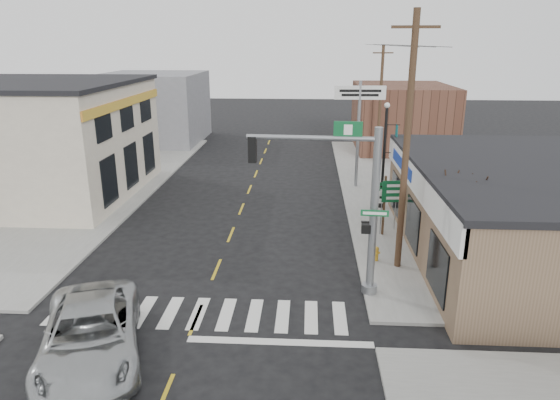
# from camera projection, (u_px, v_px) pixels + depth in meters

# --- Properties ---
(ground) EXTENTS (140.00, 140.00, 0.00)m
(ground) POSITION_uv_depth(u_px,v_px,m) (196.00, 319.00, 17.31)
(ground) COLOR black
(ground) RESTS_ON ground
(sidewalk_right) EXTENTS (6.00, 38.00, 0.13)m
(sidewalk_right) POSITION_uv_depth(u_px,v_px,m) (396.00, 205.00, 29.16)
(sidewalk_right) COLOR gray
(sidewalk_right) RESTS_ON ground
(sidewalk_left) EXTENTS (6.00, 38.00, 0.13)m
(sidewalk_left) POSITION_uv_depth(u_px,v_px,m) (96.00, 200.00, 30.15)
(sidewalk_left) COLOR gray
(sidewalk_left) RESTS_ON ground
(center_line) EXTENTS (0.12, 56.00, 0.01)m
(center_line) POSITION_uv_depth(u_px,v_px,m) (231.00, 234.00, 24.92)
(center_line) COLOR gold
(center_line) RESTS_ON ground
(crosswalk) EXTENTS (11.00, 2.20, 0.01)m
(crosswalk) POSITION_uv_depth(u_px,v_px,m) (198.00, 313.00, 17.69)
(crosswalk) COLOR silver
(crosswalk) RESTS_ON ground
(thrift_store) EXTENTS (12.00, 14.00, 4.00)m
(thrift_store) POSITION_uv_depth(u_px,v_px,m) (554.00, 216.00, 21.60)
(thrift_store) COLOR brown
(thrift_store) RESTS_ON ground
(left_building) EXTENTS (12.00, 12.00, 6.80)m
(left_building) POSITION_uv_depth(u_px,v_px,m) (32.00, 142.00, 30.31)
(left_building) COLOR beige
(left_building) RESTS_ON ground
(bldg_distant_right) EXTENTS (8.00, 10.00, 5.60)m
(bldg_distant_right) POSITION_uv_depth(u_px,v_px,m) (401.00, 117.00, 44.33)
(bldg_distant_right) COLOR brown
(bldg_distant_right) RESTS_ON ground
(bldg_distant_left) EXTENTS (9.00, 10.00, 6.40)m
(bldg_distant_left) POSITION_uv_depth(u_px,v_px,m) (153.00, 108.00, 47.39)
(bldg_distant_left) COLOR gray
(bldg_distant_left) RESTS_ON ground
(suv) EXTENTS (4.61, 6.66, 1.69)m
(suv) POSITION_uv_depth(u_px,v_px,m) (90.00, 334.00, 14.92)
(suv) COLOR #A3A6A8
(suv) RESTS_ON ground
(traffic_signal_pole) EXTENTS (5.10, 0.39, 6.47)m
(traffic_signal_pole) POSITION_uv_depth(u_px,v_px,m) (353.00, 195.00, 17.81)
(traffic_signal_pole) COLOR gray
(traffic_signal_pole) RESTS_ON sidewalk_right
(guide_sign) EXTENTS (1.70, 0.14, 2.97)m
(guide_sign) POSITION_uv_depth(u_px,v_px,m) (399.00, 198.00, 23.96)
(guide_sign) COLOR #4A3422
(guide_sign) RESTS_ON sidewalk_right
(fire_hydrant) EXTENTS (0.20, 0.20, 0.65)m
(fire_hydrant) POSITION_uv_depth(u_px,v_px,m) (376.00, 253.00, 21.56)
(fire_hydrant) COLOR #BF8C1E
(fire_hydrant) RESTS_ON sidewalk_right
(ped_crossing_sign) EXTENTS (0.94, 0.07, 2.42)m
(ped_crossing_sign) POSITION_uv_depth(u_px,v_px,m) (396.00, 198.00, 24.75)
(ped_crossing_sign) COLOR gray
(ped_crossing_sign) RESTS_ON sidewalk_right
(lamp_post) EXTENTS (0.77, 0.61, 5.94)m
(lamp_post) POSITION_uv_depth(u_px,v_px,m) (385.00, 148.00, 27.61)
(lamp_post) COLOR black
(lamp_post) RESTS_ON sidewalk_right
(dance_center_sign) EXTENTS (3.18, 0.20, 6.76)m
(dance_center_sign) POSITION_uv_depth(u_px,v_px,m) (359.00, 108.00, 31.27)
(dance_center_sign) COLOR gray
(dance_center_sign) RESTS_ON sidewalk_right
(bare_tree) EXTENTS (2.50, 2.50, 5.01)m
(bare_tree) POSITION_uv_depth(u_px,v_px,m) (466.00, 181.00, 19.19)
(bare_tree) COLOR black
(bare_tree) RESTS_ON sidewalk_right
(shrub_front) EXTENTS (1.38, 1.38, 1.03)m
(shrub_front) POSITION_uv_depth(u_px,v_px,m) (488.00, 270.00, 19.53)
(shrub_front) COLOR black
(shrub_front) RESTS_ON sidewalk_right
(shrub_back) EXTENTS (1.06, 1.06, 0.80)m
(shrub_back) POSITION_uv_depth(u_px,v_px,m) (447.00, 218.00, 25.64)
(shrub_back) COLOR black
(shrub_back) RESTS_ON sidewalk_right
(utility_pole_near) EXTENTS (1.78, 0.27, 10.26)m
(utility_pole_near) POSITION_uv_depth(u_px,v_px,m) (407.00, 143.00, 19.57)
(utility_pole_near) COLOR #483224
(utility_pole_near) RESTS_ON sidewalk_right
(utility_pole_far) EXTENTS (1.54, 0.23, 8.85)m
(utility_pole_far) POSITION_uv_depth(u_px,v_px,m) (380.00, 104.00, 38.12)
(utility_pole_far) COLOR #3D2418
(utility_pole_far) RESTS_ON sidewalk_right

